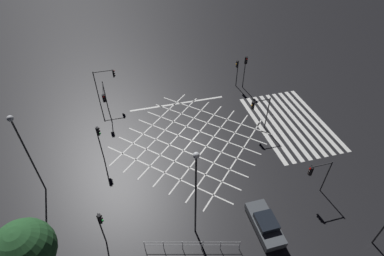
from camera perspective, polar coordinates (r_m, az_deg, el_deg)
name	(u,v)px	position (r m, az deg, el deg)	size (l,w,h in m)	color
ground_plane	(192,141)	(32.23, 0.00, -2.43)	(200.00, 200.00, 0.00)	black
road_markings	(254,128)	(34.57, 11.67, 0.09)	(17.70, 24.41, 0.01)	silver
traffic_light_sw_cross	(318,172)	(27.51, 22.80, -7.81)	(0.36, 2.16, 3.81)	#2D2D30
traffic_light_ne_cross	(105,79)	(37.35, -16.17, 8.92)	(0.36, 2.53, 4.56)	#2D2D30
traffic_light_se_cross	(237,68)	(39.95, 8.58, 11.23)	(0.36, 0.39, 3.79)	#2D2D30
traffic_light_ne_main	(104,96)	(35.43, -16.37, 5.91)	(2.94, 0.36, 3.74)	#2D2D30
traffic_light_nw_cross	(101,223)	(23.64, -16.95, -16.95)	(0.36, 0.39, 3.69)	#2D2D30
traffic_light_median_north	(99,137)	(29.42, -17.26, -1.67)	(0.36, 0.39, 4.28)	#2D2D30
traffic_light_se_main	(245,66)	(39.52, 10.13, 11.52)	(0.39, 0.36, 4.51)	#2D2D30
traffic_light_median_south	(259,108)	(32.59, 12.72, 3.75)	(0.36, 2.16, 4.07)	#2D2D30
street_lamp_east	(23,143)	(27.06, -29.56, -2.53)	(0.48, 0.48, 8.49)	#2D2D30
street_lamp_far	(196,186)	(20.69, 0.73, -10.92)	(0.44, 0.44, 8.91)	#2D2D30
street_tree_near	(24,250)	(22.86, -29.37, -19.58)	(3.94, 3.94, 5.89)	#473323
waiting_car	(265,224)	(25.76, 13.75, -17.28)	(4.22, 1.73, 1.27)	#474C51
pedestrian_railing	(192,244)	(24.13, 0.00, -21.29)	(1.92, 6.99, 1.05)	#9EA0A5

